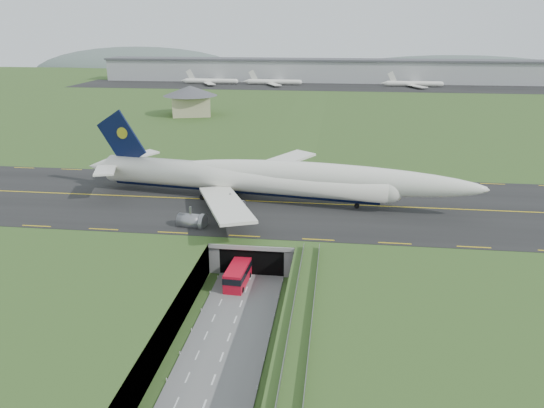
# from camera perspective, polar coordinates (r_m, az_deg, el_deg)

# --- Properties ---
(ground) EXTENTS (900.00, 900.00, 0.00)m
(ground) POSITION_cam_1_polar(r_m,az_deg,el_deg) (92.35, -3.01, -9.87)
(ground) COLOR #354F1F
(ground) RESTS_ON ground
(airfield_deck) EXTENTS (800.00, 800.00, 6.00)m
(airfield_deck) POSITION_cam_1_polar(r_m,az_deg,el_deg) (90.95, -3.04, -8.21)
(airfield_deck) COLOR gray
(airfield_deck) RESTS_ON ground
(trench_road) EXTENTS (12.00, 75.00, 0.20)m
(trench_road) POSITION_cam_1_polar(r_m,az_deg,el_deg) (85.91, -3.90, -12.18)
(trench_road) COLOR slate
(trench_road) RESTS_ON ground
(taxiway) EXTENTS (800.00, 44.00, 0.18)m
(taxiway) POSITION_cam_1_polar(r_m,az_deg,el_deg) (119.90, -0.30, 0.22)
(taxiway) COLOR black
(taxiway) RESTS_ON airfield_deck
(tunnel_portal) EXTENTS (17.00, 22.30, 6.00)m
(tunnel_portal) POSITION_cam_1_polar(r_m,az_deg,el_deg) (105.77, -1.45, -3.98)
(tunnel_portal) COLOR gray
(tunnel_portal) RESTS_ON ground
(guideway) EXTENTS (3.00, 53.00, 7.05)m
(guideway) POSITION_cam_1_polar(r_m,az_deg,el_deg) (72.10, 3.07, -13.91)
(guideway) COLOR #A8A8A3
(guideway) RESTS_ON ground
(jumbo_jet) EXTENTS (92.57, 59.44, 19.87)m
(jumbo_jet) POSITION_cam_1_polar(r_m,az_deg,el_deg) (119.18, -0.38, 2.75)
(jumbo_jet) COLOR white
(jumbo_jet) RESTS_ON ground
(shuttle_tram) EXTENTS (3.80, 8.90, 3.53)m
(shuttle_tram) POSITION_cam_1_polar(r_m,az_deg,el_deg) (95.23, -3.70, -7.64)
(shuttle_tram) COLOR red
(shuttle_tram) RESTS_ON ground
(service_building) EXTENTS (29.56, 29.56, 12.88)m
(service_building) POSITION_cam_1_polar(r_m,az_deg,el_deg) (239.85, -8.76, 11.23)
(service_building) COLOR tan
(service_building) RESTS_ON ground
(cargo_terminal) EXTENTS (320.00, 67.00, 15.60)m
(cargo_terminal) POSITION_cam_1_polar(r_m,az_deg,el_deg) (380.61, 5.08, 14.14)
(cargo_terminal) COLOR #B2B2B2
(cargo_terminal) RESTS_ON ground
(distant_hills) EXTENTS (700.00, 91.00, 60.00)m
(distant_hills) POSITION_cam_1_polar(r_m,az_deg,el_deg) (514.36, 13.03, 12.92)
(distant_hills) COLOR #54655F
(distant_hills) RESTS_ON ground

